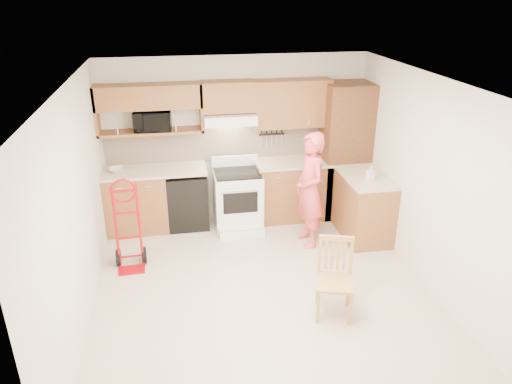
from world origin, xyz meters
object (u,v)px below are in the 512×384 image
object	(u,v)px
hand_truck	(128,229)
microwave	(153,120)
person	(310,190)
dining_chair	(335,280)
range	(238,196)

from	to	relation	value
hand_truck	microwave	bearing A→B (deg)	70.94
person	hand_truck	bearing A→B (deg)	-91.13
person	dining_chair	bearing A→B (deg)	-12.15
hand_truck	dining_chair	distance (m)	2.68
microwave	range	size ratio (longest dim) A/B	0.51
person	hand_truck	size ratio (longest dim) A/B	1.46
hand_truck	person	bearing A→B (deg)	3.09
range	hand_truck	world-z (taller)	hand_truck
microwave	person	xyz separation A→B (m)	(2.07, -1.02, -0.81)
microwave	hand_truck	size ratio (longest dim) A/B	0.46
range	dining_chair	size ratio (longest dim) A/B	1.15
person	microwave	bearing A→B (deg)	-122.67
range	hand_truck	distance (m)	1.79
microwave	hand_truck	xyz separation A→B (m)	(-0.38, -1.25, -1.07)
hand_truck	range	bearing A→B (deg)	27.86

